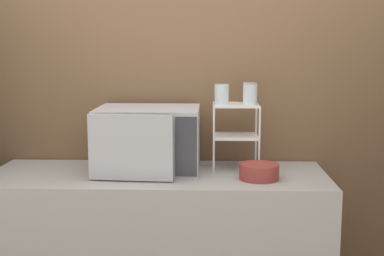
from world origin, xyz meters
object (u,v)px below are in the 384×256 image
at_px(dish_rack, 236,122).
at_px(glass_front_right, 250,95).
at_px(glass_front_left, 222,94).
at_px(microwave, 148,140).
at_px(bowl, 259,172).
at_px(glass_back_right, 250,93).

xyz_separation_m(dish_rack, glass_front_right, (0.07, -0.05, 0.15)).
height_order(dish_rack, glass_front_left, glass_front_left).
distance_m(microwave, glass_front_right, 0.57).
xyz_separation_m(glass_front_left, bowl, (0.18, -0.18, -0.36)).
bearing_deg(glass_back_right, glass_front_left, -142.03).
distance_m(dish_rack, glass_front_left, 0.18).
bearing_deg(glass_back_right, glass_front_right, -93.42).
relative_size(dish_rack, glass_back_right, 3.23).
bearing_deg(microwave, glass_front_right, 2.42).
bearing_deg(dish_rack, glass_front_left, -144.97).
bearing_deg(glass_front_left, glass_front_right, -0.32).
bearing_deg(glass_front_right, dish_rack, 141.06).
xyz_separation_m(glass_front_left, glass_back_right, (0.15, 0.12, 0.00)).
height_order(glass_front_left, glass_front_right, same).
relative_size(dish_rack, bowl, 1.77).
bearing_deg(glass_front_left, bowl, -44.41).
bearing_deg(microwave, dish_rack, 9.59).
xyz_separation_m(microwave, bowl, (0.56, -0.15, -0.13)).
bearing_deg(microwave, bowl, -15.48).
bearing_deg(glass_back_right, bowl, -84.28).
relative_size(microwave, glass_back_right, 4.93).
bearing_deg(microwave, glass_front_left, 3.47).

